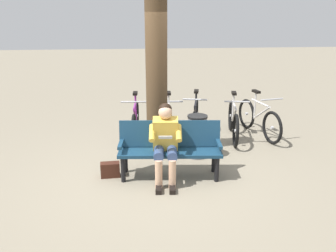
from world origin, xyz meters
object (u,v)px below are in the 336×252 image
Objects in this scene: bicycle_red at (259,119)px; bicycle_purple at (233,121)px; tree_trunk at (157,70)px; bicycle_silver at (135,121)px; litter_bin at (197,136)px; bicycle_orange at (169,121)px; bench at (170,145)px; bicycle_blue at (195,119)px; person_reading at (165,139)px; handbag at (110,170)px.

bicycle_purple is (0.58, 0.11, 0.00)m from bicycle_red.
tree_trunk is 1.47m from bicycle_silver.
litter_bin is 1.10m from bicycle_orange.
tree_trunk reaches higher than bicycle_orange.
litter_bin is 1.53m from bicycle_silver.
bicycle_blue reaches higher than bench.
person_reading is (0.08, 0.16, 0.16)m from bench.
person_reading is 1.89m from bicycle_orange.
bicycle_silver is (1.08, -1.08, -0.03)m from litter_bin.
handbag is 0.18× the size of bicycle_blue.
litter_bin is 0.46× the size of bicycle_silver.
person_reading reaches higher than handbag.
bicycle_purple is (-1.56, -1.71, -0.31)m from person_reading.
bicycle_blue is at bearing -97.54° from bicycle_purple.
bench is at bearing -9.08° from bicycle_blue.
bicycle_red and bicycle_orange have the same top height.
person_reading is 0.71× the size of bicycle_silver.
tree_trunk reaches higher than bicycle_red.
litter_bin is (-0.64, -0.82, -0.28)m from person_reading.
handbag is at bearing 4.88° from bench.
bicycle_orange is at bearing -66.11° from bicycle_blue.
handbag is (0.95, -0.00, -0.39)m from bench.
handbag is (0.87, -0.16, -0.54)m from person_reading.
bench is 0.97× the size of bicycle_orange.
bicycle_red is (-1.50, -1.00, -0.03)m from litter_bin.
bicycle_orange is (-0.30, -0.74, -1.17)m from tree_trunk.
bench is 1.83m from bicycle_silver.
bicycle_blue is (-0.73, -1.80, -0.15)m from bench.
bicycle_orange is (0.40, -1.03, -0.03)m from litter_bin.
person_reading is at bearing 52.01° from litter_bin.
litter_bin is 1.28m from bicycle_purple.
litter_bin is at bearing -124.83° from bench.
litter_bin is 0.47× the size of bicycle_red.
litter_bin is 1.80m from bicycle_red.
tree_trunk is at bearing -83.02° from bicycle_red.
bench is at bearing 50.00° from litter_bin.
bicycle_purple is (-0.92, -0.89, -0.03)m from litter_bin.
bench is 0.99× the size of bicycle_blue.
tree_trunk is at bearing -22.51° from litter_bin.
handbag is 0.18× the size of bicycle_orange.
bicycle_purple is 0.79m from bicycle_blue.
person_reading is 0.71× the size of bicycle_orange.
tree_trunk is (0.05, -1.11, 0.87)m from person_reading.
bicycle_purple is (-1.48, -1.56, -0.15)m from bench.
bicycle_orange is (-1.11, -1.69, 0.24)m from handbag.
bicycle_orange is (0.57, 0.11, 0.00)m from bicycle_blue.
bench is 1.71m from bicycle_orange.
bicycle_orange is at bearing -111.75° from tree_trunk.
litter_bin is 0.46× the size of bicycle_orange.
tree_trunk is 1.85× the size of bicycle_purple.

